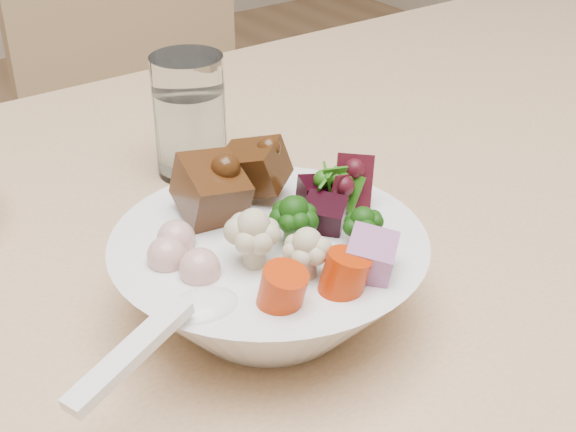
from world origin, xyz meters
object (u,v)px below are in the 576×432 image
(food_bowl, at_px, (270,270))
(water_glass, at_px, (190,121))
(dining_table, at_px, (393,292))
(chair_far, at_px, (167,177))

(food_bowl, relative_size, water_glass, 1.90)
(dining_table, bearing_deg, water_glass, 118.75)
(dining_table, xyz_separation_m, chair_far, (0.11, 0.68, -0.20))
(dining_table, relative_size, chair_far, 1.89)
(dining_table, height_order, food_bowl, food_bowl)
(dining_table, distance_m, food_bowl, 0.21)
(dining_table, height_order, chair_far, chair_far)
(chair_far, distance_m, water_glass, 0.63)
(dining_table, height_order, water_glass, water_glass)
(dining_table, xyz_separation_m, food_bowl, (-0.17, -0.05, 0.12))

